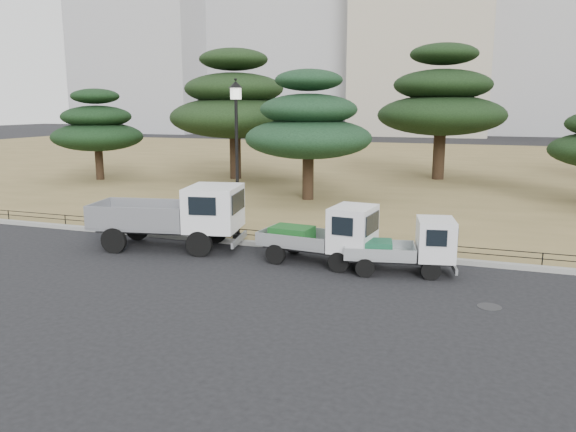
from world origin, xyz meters
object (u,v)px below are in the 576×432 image
at_px(truck_large, 176,214).
at_px(street_lamp, 236,134).
at_px(truck_kei_rear, 408,246).
at_px(truck_kei_front, 326,234).
at_px(tarp_pile, 126,218).

xyz_separation_m(truck_large, street_lamp, (1.65, 1.56, 2.72)).
xyz_separation_m(truck_large, truck_kei_rear, (8.06, -0.29, -0.41)).
bearing_deg(truck_kei_front, street_lamp, 161.76).
distance_m(truck_large, street_lamp, 3.55).
distance_m(street_lamp, tarp_pile, 6.13).
relative_size(street_lamp, tarp_pile, 3.84).
bearing_deg(street_lamp, truck_kei_front, -24.00).
xyz_separation_m(truck_kei_rear, street_lamp, (-6.41, 1.84, 3.13)).
height_order(truck_kei_rear, tarp_pile, truck_kei_rear).
bearing_deg(tarp_pile, truck_large, -27.63).
bearing_deg(street_lamp, truck_large, -136.76).
height_order(street_lamp, tarp_pile, street_lamp).
relative_size(truck_kei_front, truck_kei_rear, 1.11).
bearing_deg(street_lamp, truck_kei_rear, -16.04).
height_order(truck_large, truck_kei_rear, truck_large).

